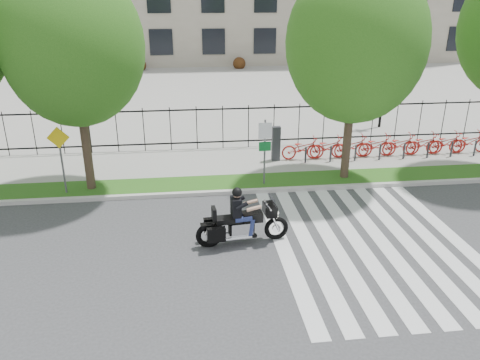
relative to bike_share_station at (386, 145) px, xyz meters
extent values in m
plane|color=#38383B|center=(-8.31, -7.20, -0.65)|extent=(120.00, 120.00, 0.00)
cube|color=#BAB6AF|center=(-8.31, -3.10, -0.57)|extent=(60.00, 0.20, 0.15)
cube|color=#215314|center=(-8.31, -2.25, -0.57)|extent=(60.00, 1.50, 0.15)
cube|color=#9A9890|center=(-8.31, 0.25, -0.57)|extent=(60.00, 3.50, 0.15)
cube|color=#9A9890|center=(-8.31, 17.80, -0.60)|extent=(80.00, 34.00, 0.10)
cylinder|color=black|center=(1.69, 4.80, 1.35)|extent=(0.14, 0.14, 4.00)
cylinder|color=black|center=(1.69, 4.80, 3.25)|extent=(0.06, 0.70, 0.70)
sphere|color=white|center=(1.34, 4.80, 3.35)|extent=(0.36, 0.36, 0.36)
sphere|color=white|center=(2.04, 4.80, 3.35)|extent=(0.36, 0.36, 0.36)
cylinder|color=#352A1D|center=(-12.41, -2.25, 1.37)|extent=(0.32, 0.32, 3.72)
ellipsoid|color=#1E5613|center=(-12.41, -2.25, 4.65)|extent=(4.73, 4.73, 5.44)
cylinder|color=#352A1D|center=(-2.65, -2.25, 1.32)|extent=(0.32, 0.32, 3.62)
ellipsoid|color=#1E5613|center=(-2.65, -2.25, 4.63)|extent=(5.03, 5.03, 5.78)
cube|color=#2D2D33|center=(-4.98, 0.00, 0.25)|extent=(0.35, 0.25, 1.50)
imported|color=red|center=(-3.78, 0.00, 0.00)|extent=(1.87, 0.65, 0.98)
cylinder|color=#2D2D33|center=(-3.78, -0.50, -0.15)|extent=(0.08, 0.08, 0.70)
imported|color=red|center=(-2.68, 0.00, 0.00)|extent=(1.87, 0.65, 0.98)
cylinder|color=#2D2D33|center=(-2.68, -0.50, -0.15)|extent=(0.08, 0.08, 0.70)
imported|color=red|center=(-1.58, 0.00, 0.00)|extent=(1.87, 0.65, 0.98)
cylinder|color=#2D2D33|center=(-1.58, -0.50, -0.15)|extent=(0.08, 0.08, 0.70)
imported|color=red|center=(-0.48, 0.00, 0.00)|extent=(1.87, 0.65, 0.98)
cylinder|color=#2D2D33|center=(-0.48, -0.50, -0.15)|extent=(0.08, 0.08, 0.70)
imported|color=red|center=(0.62, 0.00, 0.00)|extent=(1.87, 0.65, 0.98)
cylinder|color=#2D2D33|center=(0.62, -0.50, -0.15)|extent=(0.08, 0.08, 0.70)
imported|color=red|center=(1.72, 0.00, 0.00)|extent=(1.87, 0.65, 0.98)
cylinder|color=#2D2D33|center=(1.72, -0.50, -0.15)|extent=(0.08, 0.08, 0.70)
imported|color=red|center=(2.82, 0.00, 0.00)|extent=(1.87, 0.65, 0.98)
cylinder|color=#2D2D33|center=(2.82, -0.50, -0.15)|extent=(0.08, 0.08, 0.70)
imported|color=red|center=(3.92, 0.00, 0.00)|extent=(1.87, 0.65, 0.98)
cylinder|color=#2D2D33|center=(3.92, -0.50, -0.15)|extent=(0.08, 0.08, 0.70)
cylinder|color=#59595B|center=(-5.93, -2.60, 0.75)|extent=(0.07, 0.07, 2.50)
cube|color=white|center=(-5.93, -2.64, 1.60)|extent=(0.50, 0.03, 0.60)
cube|color=#0C6626|center=(-5.93, -2.64, 1.00)|extent=(0.45, 0.03, 0.35)
cylinder|color=#59595B|center=(-13.24, -2.60, 0.70)|extent=(0.07, 0.07, 2.40)
cube|color=yellow|center=(-13.24, -2.64, 1.60)|extent=(0.78, 0.03, 0.78)
torus|color=black|center=(-6.23, -6.64, -0.28)|extent=(0.75, 0.21, 0.74)
torus|color=black|center=(-8.27, -6.84, -0.28)|extent=(0.80, 0.24, 0.78)
cube|color=black|center=(-6.45, -6.66, 0.38)|extent=(0.38, 0.62, 0.32)
cube|color=#26262B|center=(-6.37, -6.66, 0.62)|extent=(0.21, 0.55, 0.33)
cube|color=silver|center=(-7.30, -6.75, -0.16)|extent=(0.68, 0.43, 0.43)
cube|color=black|center=(-6.98, -6.72, 0.19)|extent=(0.62, 0.42, 0.28)
cube|color=black|center=(-7.68, -6.78, 0.17)|extent=(0.79, 0.46, 0.15)
cube|color=black|center=(-8.11, -6.83, 0.41)|extent=(0.14, 0.37, 0.37)
cube|color=black|center=(-8.07, -7.15, -0.11)|extent=(0.55, 0.22, 0.43)
cube|color=black|center=(-8.14, -6.51, -0.11)|extent=(0.55, 0.22, 0.43)
cube|color=black|center=(-7.46, -6.76, 0.56)|extent=(0.30, 0.45, 0.56)
sphere|color=tan|center=(-7.43, -6.76, 0.97)|extent=(0.25, 0.25, 0.25)
sphere|color=black|center=(-7.43, -6.76, 1.01)|extent=(0.29, 0.29, 0.29)
camera|label=1|loc=(-8.79, -18.90, 6.32)|focal=35.00mm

